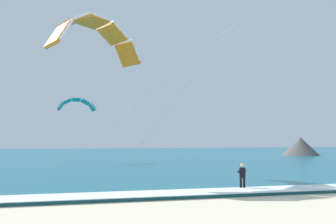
# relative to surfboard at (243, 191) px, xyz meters

# --- Properties ---
(sea) EXTENTS (200.00, 120.00, 0.20)m
(sea) POSITION_rel_surfboard_xyz_m (0.22, 58.01, 0.07)
(sea) COLOR #146075
(sea) RESTS_ON ground
(surf_foam) EXTENTS (200.00, 2.52, 0.04)m
(surf_foam) POSITION_rel_surfboard_xyz_m (0.22, -0.99, 0.19)
(surf_foam) COLOR white
(surf_foam) RESTS_ON sea
(surfboard) EXTENTS (0.80, 1.47, 0.09)m
(surfboard) POSITION_rel_surfboard_xyz_m (0.00, 0.00, 0.00)
(surfboard) COLOR #239EC6
(surfboard) RESTS_ON ground
(kitesurfer) EXTENTS (0.61, 0.61, 1.69)m
(kitesurfer) POSITION_rel_surfboard_xyz_m (0.00, 0.02, 0.91)
(kitesurfer) COLOR black
(kitesurfer) RESTS_ON ground
(kite_primary) EXTENTS (11.80, 12.37, 11.69)m
(kite_primary) POSITION_rel_surfboard_xyz_m (-8.04, 9.23, 11.50)
(kite_primary) COLOR orange
(kite_distant) EXTENTS (5.19, 1.77, 1.89)m
(kite_distant) POSITION_rel_surfboard_xyz_m (-8.27, 32.39, 8.00)
(kite_distant) COLOR teal
(headland_right) EXTENTS (8.66, 9.68, 3.61)m
(headland_right) POSITION_rel_surfboard_xyz_m (34.09, 44.82, 1.49)
(headland_right) COLOR #47423D
(headland_right) RESTS_ON ground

